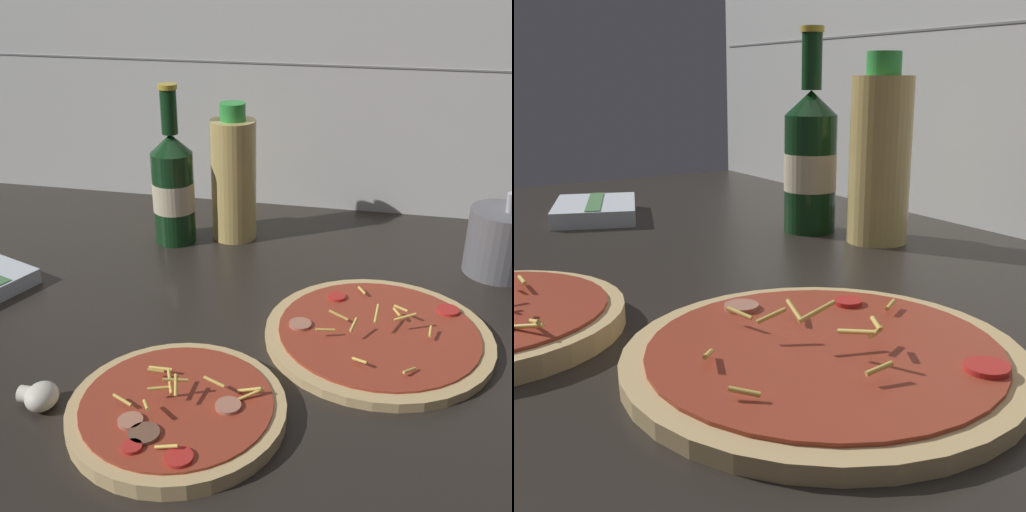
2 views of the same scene
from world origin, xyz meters
The scene contains 8 objects.
counter_slab centered at (0.00, 0.00, 1.25)cm, with size 160.00×90.00×2.50cm.
tile_backsplash centered at (0.00, 45.50, 30.00)cm, with size 160.00×1.13×60.00cm.
pizza_near centered at (-3.69, -21.41, 3.57)cm, with size 23.97×23.97×5.01cm.
pizza_far centered at (17.09, -1.03, 3.27)cm, with size 29.66×29.66×4.86cm.
beer_bottle centered at (-19.12, 24.04, 12.43)cm, with size 7.20×7.20×27.15cm.
oil_bottle centered at (-9.43, 27.83, 13.44)cm, with size 7.83×7.83×23.79cm.
mushroom_left centered at (-19.25, -22.86, 3.98)cm, with size 4.45×4.24×2.97cm.
utensil_crock centered at (34.70, 22.97, 7.87)cm, with size 10.51×10.51×15.11cm.
Camera 1 is at (16.46, -74.12, 49.05)cm, focal length 45.00 mm.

